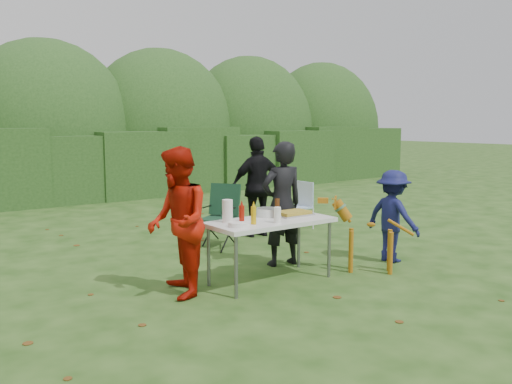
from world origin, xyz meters
TOP-DOWN VIEW (x-y plane):
  - ground at (0.00, 0.00)m, footprint 80.00×80.00m
  - hedge_row at (0.00, 8.00)m, footprint 22.00×1.40m
  - shrub_backdrop at (0.00, 9.60)m, footprint 20.00×2.60m
  - folding_table at (-0.14, 0.05)m, footprint 1.50×0.70m
  - person_cook at (0.44, 0.56)m, footprint 0.64×0.46m
  - person_red_jacket at (-1.27, 0.22)m, footprint 0.83×0.94m
  - person_black_puffy at (1.27, 2.21)m, footprint 1.02×0.56m
  - child at (1.76, -0.18)m, footprint 0.51×0.83m
  - dog at (1.13, -0.36)m, footprint 0.95×0.96m
  - camping_chair at (0.36, 1.97)m, footprint 0.81×0.81m
  - lawn_chair at (2.18, 2.31)m, footprint 0.52×0.52m
  - food_tray at (0.26, 0.12)m, footprint 0.45×0.30m
  - focaccia_bread at (0.26, 0.12)m, footprint 0.40×0.26m
  - mustard_bottle at (-0.46, -0.05)m, footprint 0.06×0.06m
  - ketchup_bottle at (-0.61, -0.03)m, footprint 0.06×0.06m
  - beer_bottle at (-0.03, 0.07)m, footprint 0.06×0.06m
  - paper_towel_roll at (-0.64, 0.21)m, footprint 0.12×0.12m
  - cup_stack at (-0.20, -0.15)m, footprint 0.08×0.08m
  - pasta_bowl at (-0.03, 0.26)m, footprint 0.26×0.26m
  - plate_stack at (-0.67, -0.07)m, footprint 0.24×0.24m

SIDE VIEW (x-z plane):
  - ground at x=0.00m, z-range 0.00..0.00m
  - lawn_chair at x=2.18m, z-range 0.00..0.83m
  - dog at x=1.13m, z-range 0.00..0.92m
  - camping_chair at x=0.36m, z-range 0.00..0.94m
  - child at x=1.76m, z-range 0.00..1.24m
  - folding_table at x=-0.14m, z-range 0.32..1.06m
  - food_tray at x=0.26m, z-range 0.74..0.76m
  - plate_stack at x=-0.67m, z-range 0.74..0.79m
  - focaccia_bread at x=0.26m, z-range 0.76..0.80m
  - pasta_bowl at x=-0.03m, z-range 0.74..0.84m
  - person_red_jacket at x=-1.27m, z-range 0.00..1.62m
  - person_cook at x=0.44m, z-range 0.00..1.63m
  - person_black_puffy at x=1.27m, z-range 0.00..1.64m
  - cup_stack at x=-0.20m, z-range 0.74..0.92m
  - mustard_bottle at x=-0.46m, z-range 0.74..0.94m
  - hedge_row at x=0.00m, z-range 0.00..1.70m
  - ketchup_bottle at x=-0.61m, z-range 0.74..0.96m
  - beer_bottle at x=-0.03m, z-range 0.74..0.98m
  - paper_towel_roll at x=-0.64m, z-range 0.74..1.00m
  - shrub_backdrop at x=0.00m, z-range 0.00..3.20m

